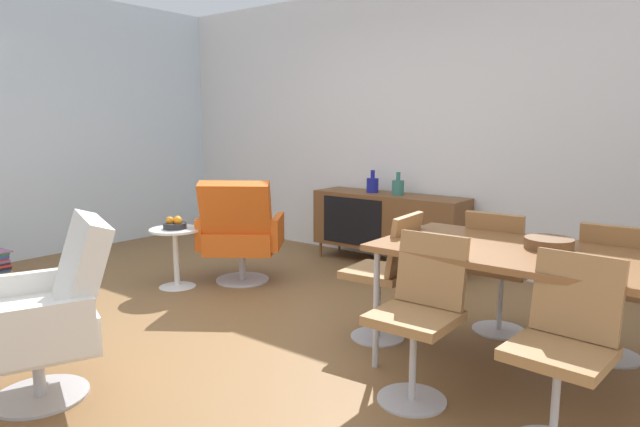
% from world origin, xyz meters
% --- Properties ---
extents(ground_plane, '(8.32, 8.32, 0.00)m').
position_xyz_m(ground_plane, '(0.00, 0.00, 0.00)').
color(ground_plane, brown).
extents(wall_back, '(6.80, 0.12, 2.80)m').
position_xyz_m(wall_back, '(0.00, 2.60, 1.40)').
color(wall_back, white).
rests_on(wall_back, ground_plane).
extents(wall_window_left, '(0.12, 5.60, 2.80)m').
position_xyz_m(wall_window_left, '(-3.20, 0.00, 1.40)').
color(wall_window_left, silver).
rests_on(wall_window_left, ground_plane).
extents(sideboard, '(1.60, 0.45, 0.72)m').
position_xyz_m(sideboard, '(-0.04, 2.30, 0.44)').
color(sideboard, brown).
rests_on(sideboard, ground_plane).
extents(vase_cobalt, '(0.12, 0.12, 0.23)m').
position_xyz_m(vase_cobalt, '(0.06, 2.30, 0.80)').
color(vase_cobalt, '#337266').
rests_on(vase_cobalt, sideboard).
extents(vase_sculptural_dark, '(0.12, 0.12, 0.23)m').
position_xyz_m(vase_sculptural_dark, '(-0.24, 2.30, 0.80)').
color(vase_sculptural_dark, navy).
rests_on(vase_sculptural_dark, sideboard).
extents(dining_table, '(1.60, 0.90, 0.74)m').
position_xyz_m(dining_table, '(1.88, 0.57, 0.70)').
color(dining_table, brown).
rests_on(dining_table, ground_plane).
extents(wooden_bowl_on_table, '(0.26, 0.26, 0.06)m').
position_xyz_m(wooden_bowl_on_table, '(1.96, 0.67, 0.77)').
color(wooden_bowl_on_table, brown).
rests_on(wooden_bowl_on_table, dining_table).
extents(dining_chair_front_left, '(0.40, 0.43, 0.86)m').
position_xyz_m(dining_chair_front_left, '(1.53, 0.01, 0.47)').
color(dining_chair_front_left, '#9E7042').
rests_on(dining_chair_front_left, ground_plane).
extents(dining_chair_front_right, '(0.43, 0.45, 0.86)m').
position_xyz_m(dining_chair_front_right, '(2.24, 0.01, 0.47)').
color(dining_chair_front_right, '#9E7042').
rests_on(dining_chair_front_right, ground_plane).
extents(dining_chair_back_left, '(0.41, 0.43, 0.86)m').
position_xyz_m(dining_chair_back_left, '(1.53, 1.13, 0.47)').
color(dining_chair_back_left, '#9E7042').
rests_on(dining_chair_back_left, ground_plane).
extents(dining_chair_near_window, '(0.45, 0.43, 0.86)m').
position_xyz_m(dining_chair_near_window, '(0.99, 0.57, 0.47)').
color(dining_chair_near_window, '#9E7042').
rests_on(dining_chair_near_window, ground_plane).
extents(dining_chair_back_right, '(0.42, 0.44, 0.86)m').
position_xyz_m(dining_chair_back_right, '(2.23, 1.13, 0.47)').
color(dining_chair_back_right, '#9E7042').
rests_on(dining_chair_back_right, ground_plane).
extents(lounge_chair_red, '(0.90, 0.89, 0.95)m').
position_xyz_m(lounge_chair_red, '(-0.73, 0.90, 0.47)').
color(lounge_chair_red, '#D85919').
rests_on(lounge_chair_red, ground_plane).
extents(armchair_black_shell, '(0.85, 0.83, 0.95)m').
position_xyz_m(armchair_black_shell, '(-0.00, -1.16, 0.47)').
color(armchair_black_shell, silver).
rests_on(armchair_black_shell, ground_plane).
extents(side_table_round, '(0.44, 0.44, 0.52)m').
position_xyz_m(side_table_round, '(-1.09, 0.47, 0.32)').
color(side_table_round, white).
rests_on(side_table_round, ground_plane).
extents(fruit_bowl, '(0.20, 0.20, 0.11)m').
position_xyz_m(fruit_bowl, '(-1.09, 0.48, 0.56)').
color(fruit_bowl, '#262628').
rests_on(fruit_bowl, side_table_round).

